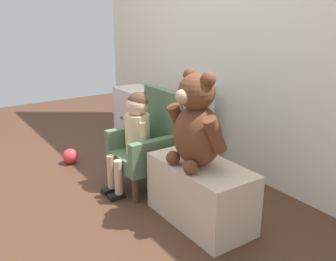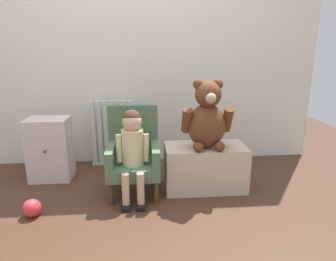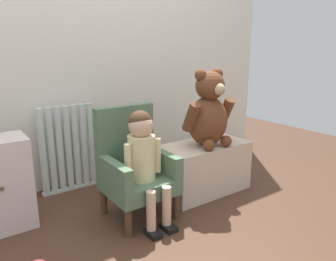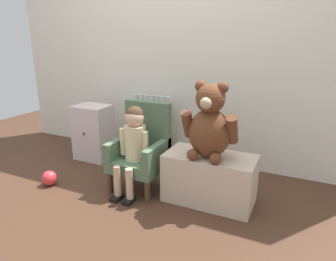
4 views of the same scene
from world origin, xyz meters
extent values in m
plane|color=#482D1E|center=(0.00, 0.00, 0.00)|extent=(6.00, 6.00, 0.00)
cube|color=silver|center=(0.00, 1.22, 1.20)|extent=(3.80, 0.05, 2.40)
cylinder|color=silver|center=(-0.37, 1.10, 0.34)|extent=(0.05, 0.05, 0.64)
cylinder|color=silver|center=(-0.30, 1.10, 0.34)|extent=(0.05, 0.05, 0.64)
cylinder|color=silver|center=(-0.24, 1.10, 0.34)|extent=(0.05, 0.05, 0.64)
cylinder|color=silver|center=(-0.18, 1.10, 0.34)|extent=(0.05, 0.05, 0.64)
cylinder|color=silver|center=(-0.12, 1.10, 0.34)|extent=(0.05, 0.05, 0.64)
cylinder|color=silver|center=(-0.06, 1.10, 0.34)|extent=(0.05, 0.05, 0.64)
cylinder|color=silver|center=(0.01, 1.10, 0.34)|extent=(0.05, 0.05, 0.64)
cube|color=silver|center=(-0.18, 1.10, 0.01)|extent=(0.43, 0.05, 0.02)
cube|color=beige|center=(-0.71, 0.80, 0.28)|extent=(0.36, 0.27, 0.56)
sphere|color=#4C3823|center=(-0.71, 0.65, 0.31)|extent=(0.02, 0.02, 0.02)
cube|color=#506D4F|center=(0.04, 0.44, 0.22)|extent=(0.41, 0.40, 0.10)
cube|color=#506D4F|center=(0.04, 0.61, 0.49)|extent=(0.41, 0.06, 0.43)
cube|color=#506D4F|center=(-0.13, 0.44, 0.34)|extent=(0.06, 0.40, 0.14)
cube|color=#506D4F|center=(0.22, 0.44, 0.34)|extent=(0.06, 0.40, 0.14)
cylinder|color=#4C331E|center=(-0.13, 0.27, 0.09)|extent=(0.04, 0.04, 0.17)
cylinder|color=#4C331E|center=(0.22, 0.27, 0.09)|extent=(0.04, 0.04, 0.17)
cylinder|color=#4C331E|center=(-0.13, 0.60, 0.09)|extent=(0.04, 0.04, 0.17)
cylinder|color=#4C331E|center=(0.22, 0.60, 0.09)|extent=(0.04, 0.04, 0.17)
cylinder|color=beige|center=(0.04, 0.40, 0.41)|extent=(0.17, 0.17, 0.28)
sphere|color=#D8AD8E|center=(0.04, 0.40, 0.62)|extent=(0.15, 0.15, 0.15)
sphere|color=#472D1E|center=(0.04, 0.40, 0.64)|extent=(0.14, 0.14, 0.14)
cylinder|color=#D8AD8E|center=(-0.01, 0.21, 0.15)|extent=(0.06, 0.06, 0.24)
cube|color=black|center=(-0.01, 0.19, 0.01)|extent=(0.07, 0.11, 0.03)
cylinder|color=#D8AD8E|center=(0.10, 0.21, 0.15)|extent=(0.06, 0.06, 0.24)
cube|color=black|center=(0.10, 0.19, 0.01)|extent=(0.07, 0.11, 0.03)
cylinder|color=beige|center=(-0.06, 0.38, 0.41)|extent=(0.04, 0.04, 0.22)
cylinder|color=beige|center=(0.15, 0.38, 0.41)|extent=(0.04, 0.04, 0.22)
cube|color=beige|center=(0.64, 0.48, 0.19)|extent=(0.67, 0.34, 0.37)
ellipsoid|color=brown|center=(0.63, 0.45, 0.55)|extent=(0.30, 0.26, 0.36)
sphere|color=brown|center=(0.63, 0.44, 0.81)|extent=(0.21, 0.21, 0.21)
sphere|color=tan|center=(0.63, 0.35, 0.79)|extent=(0.08, 0.08, 0.08)
sphere|color=brown|center=(0.56, 0.45, 0.89)|extent=(0.08, 0.08, 0.08)
sphere|color=brown|center=(0.71, 0.45, 0.89)|extent=(0.08, 0.08, 0.08)
cylinder|color=brown|center=(0.47, 0.44, 0.61)|extent=(0.08, 0.16, 0.22)
cylinder|color=brown|center=(0.80, 0.44, 0.61)|extent=(0.08, 0.16, 0.22)
sphere|color=brown|center=(0.55, 0.34, 0.42)|extent=(0.08, 0.08, 0.08)
sphere|color=brown|center=(0.72, 0.34, 0.42)|extent=(0.08, 0.08, 0.08)
sphere|color=red|center=(-0.67, 0.14, 0.06)|extent=(0.13, 0.13, 0.13)
camera|label=1|loc=(2.20, -0.81, 1.24)|focal=40.00mm
camera|label=2|loc=(0.13, -1.82, 1.16)|focal=32.00mm
camera|label=3|loc=(-0.92, -1.25, 1.08)|focal=35.00mm
camera|label=4|loc=(1.24, -1.51, 1.21)|focal=32.00mm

